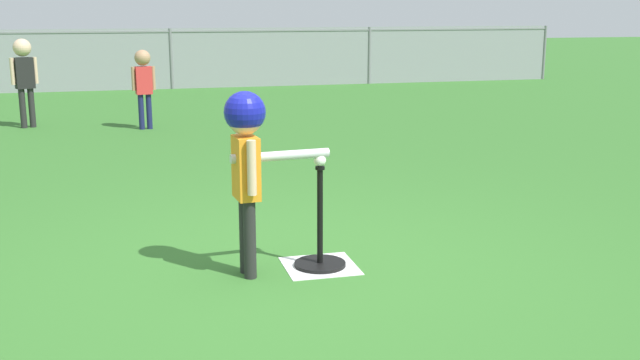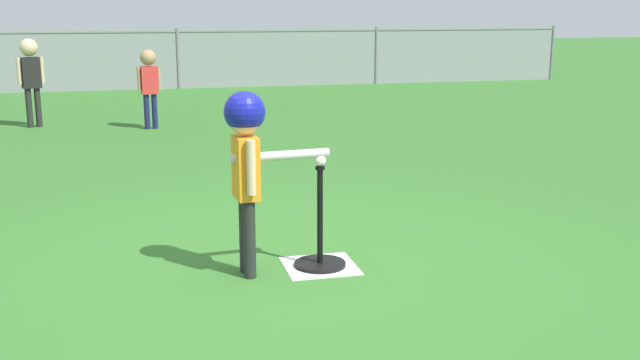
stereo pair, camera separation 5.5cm
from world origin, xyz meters
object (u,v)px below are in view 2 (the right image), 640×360
at_px(baseball_on_tee, 320,160).
at_px(batter_child, 247,146).
at_px(fielder_deep_center, 31,71).
at_px(batting_tee, 320,251).
at_px(fielder_near_left, 149,78).

relative_size(baseball_on_tee, batter_child, 0.07).
xyz_separation_m(baseball_on_tee, fielder_deep_center, (-2.37, 6.27, 0.07)).
relative_size(batter_child, fielder_deep_center, 0.95).
bearing_deg(batting_tee, baseball_on_tee, 0.00).
height_order(baseball_on_tee, fielder_near_left, fielder_near_left).
relative_size(baseball_on_tee, fielder_near_left, 0.07).
bearing_deg(fielder_near_left, batter_child, -85.79).
xyz_separation_m(fielder_near_left, fielder_deep_center, (-1.50, 0.51, 0.09)).
xyz_separation_m(baseball_on_tee, batter_child, (-0.45, -0.04, 0.12)).
bearing_deg(fielder_near_left, baseball_on_tee, -81.37).
bearing_deg(batter_child, baseball_on_tee, 5.21).
xyz_separation_m(batter_child, fielder_deep_center, (-1.93, 6.31, -0.04)).
bearing_deg(fielder_deep_center, baseball_on_tee, -69.27).
xyz_separation_m(batting_tee, fielder_deep_center, (-2.37, 6.27, 0.65)).
bearing_deg(batter_child, fielder_near_left, 94.21).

